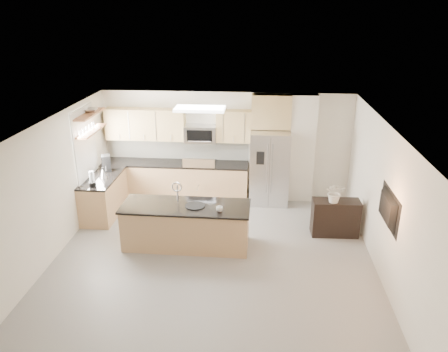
# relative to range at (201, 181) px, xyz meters

# --- Properties ---
(floor) EXTENTS (6.50, 6.50, 0.00)m
(floor) POSITION_rel_range_xyz_m (0.60, -2.92, -0.47)
(floor) COLOR gray
(floor) RESTS_ON ground
(ceiling) EXTENTS (6.00, 6.50, 0.02)m
(ceiling) POSITION_rel_range_xyz_m (0.60, -2.92, 2.13)
(ceiling) COLOR white
(ceiling) RESTS_ON wall_back
(wall_back) EXTENTS (6.00, 0.02, 2.60)m
(wall_back) POSITION_rel_range_xyz_m (0.60, 0.33, 0.83)
(wall_back) COLOR silver
(wall_back) RESTS_ON floor
(wall_front) EXTENTS (6.00, 0.02, 2.60)m
(wall_front) POSITION_rel_range_xyz_m (0.60, -6.17, 0.83)
(wall_front) COLOR silver
(wall_front) RESTS_ON floor
(wall_left) EXTENTS (0.02, 6.50, 2.60)m
(wall_left) POSITION_rel_range_xyz_m (-2.40, -2.92, 0.83)
(wall_left) COLOR silver
(wall_left) RESTS_ON floor
(wall_right) EXTENTS (0.02, 6.50, 2.60)m
(wall_right) POSITION_rel_range_xyz_m (3.60, -2.92, 0.83)
(wall_right) COLOR silver
(wall_right) RESTS_ON floor
(back_counter) EXTENTS (3.55, 0.66, 1.44)m
(back_counter) POSITION_rel_range_xyz_m (-0.63, 0.01, -0.00)
(back_counter) COLOR tan
(back_counter) RESTS_ON floor
(left_counter) EXTENTS (0.66, 1.50, 0.92)m
(left_counter) POSITION_rel_range_xyz_m (-2.07, -1.07, -0.01)
(left_counter) COLOR tan
(left_counter) RESTS_ON floor
(range) EXTENTS (0.76, 0.64, 1.14)m
(range) POSITION_rel_range_xyz_m (0.00, 0.00, 0.00)
(range) COLOR black
(range) RESTS_ON floor
(upper_cabinets) EXTENTS (3.50, 0.33, 0.75)m
(upper_cabinets) POSITION_rel_range_xyz_m (-0.70, 0.16, 1.35)
(upper_cabinets) COLOR tan
(upper_cabinets) RESTS_ON wall_back
(microwave) EXTENTS (0.76, 0.40, 0.40)m
(microwave) POSITION_rel_range_xyz_m (0.00, 0.12, 1.16)
(microwave) COLOR silver
(microwave) RESTS_ON upper_cabinets
(refrigerator) EXTENTS (0.92, 0.78, 1.78)m
(refrigerator) POSITION_rel_range_xyz_m (1.66, -0.05, 0.42)
(refrigerator) COLOR silver
(refrigerator) RESTS_ON floor
(partition_column) EXTENTS (0.60, 0.30, 2.60)m
(partition_column) POSITION_rel_range_xyz_m (2.42, 0.18, 0.83)
(partition_column) COLOR white
(partition_column) RESTS_ON floor
(window) EXTENTS (0.04, 1.15, 1.65)m
(window) POSITION_rel_range_xyz_m (-2.38, -1.07, 1.18)
(window) COLOR white
(window) RESTS_ON wall_left
(shelf_lower) EXTENTS (0.30, 1.20, 0.04)m
(shelf_lower) POSITION_rel_range_xyz_m (-2.25, -0.97, 1.48)
(shelf_lower) COLOR brown
(shelf_lower) RESTS_ON wall_left
(shelf_upper) EXTENTS (0.30, 1.20, 0.04)m
(shelf_upper) POSITION_rel_range_xyz_m (-2.25, -0.97, 1.85)
(shelf_upper) COLOR brown
(shelf_upper) RESTS_ON wall_left
(ceiling_fixture) EXTENTS (1.00, 0.50, 0.06)m
(ceiling_fixture) POSITION_rel_range_xyz_m (0.20, -1.32, 2.09)
(ceiling_fixture) COLOR white
(ceiling_fixture) RESTS_ON ceiling
(island) EXTENTS (2.51, 0.93, 1.29)m
(island) POSITION_rel_range_xyz_m (0.02, -2.27, -0.04)
(island) COLOR tan
(island) RESTS_ON floor
(credenza) EXTENTS (0.97, 0.44, 0.77)m
(credenza) POSITION_rel_range_xyz_m (3.02, -1.58, -0.09)
(credenza) COLOR black
(credenza) RESTS_ON floor
(cup) EXTENTS (0.16, 0.16, 0.10)m
(cup) POSITION_rel_range_xyz_m (0.70, -2.48, 0.44)
(cup) COLOR white
(cup) RESTS_ON island
(platter) EXTENTS (0.50, 0.50, 0.02)m
(platter) POSITION_rel_range_xyz_m (0.21, -2.30, 0.41)
(platter) COLOR black
(platter) RESTS_ON island
(blender) EXTENTS (0.15, 0.15, 0.34)m
(blender) POSITION_rel_range_xyz_m (-2.08, -1.61, 0.59)
(blender) COLOR black
(blender) RESTS_ON left_counter
(kettle) EXTENTS (0.19, 0.19, 0.23)m
(kettle) POSITION_rel_range_xyz_m (-2.03, -1.10, 0.55)
(kettle) COLOR silver
(kettle) RESTS_ON left_counter
(coffee_maker) EXTENTS (0.26, 0.29, 0.37)m
(coffee_maker) POSITION_rel_range_xyz_m (-2.09, -0.67, 0.62)
(coffee_maker) COLOR black
(coffee_maker) RESTS_ON left_counter
(bowl) EXTENTS (0.46, 0.46, 0.09)m
(bowl) POSITION_rel_range_xyz_m (-2.25, -0.83, 1.91)
(bowl) COLOR silver
(bowl) RESTS_ON shelf_upper
(flower_vase) EXTENTS (0.58, 0.51, 0.64)m
(flower_vase) POSITION_rel_range_xyz_m (2.96, -1.65, 0.62)
(flower_vase) COLOR silver
(flower_vase) RESTS_ON credenza
(television) EXTENTS (0.14, 1.08, 0.62)m
(television) POSITION_rel_range_xyz_m (3.51, -3.12, 0.88)
(television) COLOR black
(television) RESTS_ON wall_right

